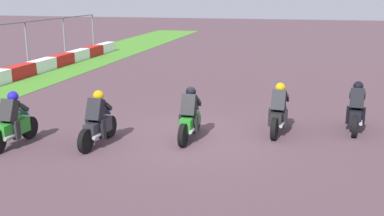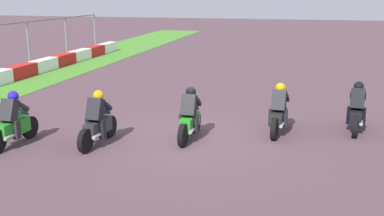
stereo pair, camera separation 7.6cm
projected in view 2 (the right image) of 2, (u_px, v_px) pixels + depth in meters
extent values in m
plane|color=#4F3840|center=(194.00, 138.00, 13.27)|extent=(120.00, 120.00, 0.00)
cube|color=red|center=(21.00, 72.00, 22.32)|extent=(1.99, 0.60, 0.64)
cube|color=white|center=(44.00, 65.00, 24.24)|extent=(1.99, 0.60, 0.64)
cube|color=red|center=(63.00, 60.00, 26.15)|extent=(1.99, 0.60, 0.64)
cube|color=white|center=(80.00, 55.00, 28.06)|extent=(1.99, 0.60, 0.64)
cube|color=red|center=(94.00, 51.00, 29.98)|extent=(1.99, 0.60, 0.64)
cube|color=white|center=(107.00, 48.00, 31.89)|extent=(1.99, 0.60, 0.64)
cylinder|color=slate|center=(28.00, 44.00, 25.86)|extent=(0.10, 0.10, 2.51)
cylinder|color=slate|center=(66.00, 37.00, 29.88)|extent=(0.10, 0.10, 2.51)
cylinder|color=slate|center=(95.00, 31.00, 33.90)|extent=(0.10, 0.10, 2.51)
cylinder|color=black|center=(356.00, 115.00, 14.48)|extent=(0.65, 0.22, 0.64)
cylinder|color=black|center=(355.00, 127.00, 13.21)|extent=(0.65, 0.22, 0.64)
cube|color=black|center=(356.00, 115.00, 13.80)|extent=(1.13, 0.45, 0.40)
ellipsoid|color=black|center=(357.00, 105.00, 13.82)|extent=(0.51, 0.36, 0.24)
cube|color=red|center=(356.00, 119.00, 13.33)|extent=(0.08, 0.17, 0.08)
cylinder|color=#A5A5AD|center=(361.00, 123.00, 13.46)|extent=(0.43, 0.15, 0.10)
cube|color=black|center=(358.00, 99.00, 13.58)|extent=(0.53, 0.45, 0.66)
sphere|color=black|center=(359.00, 86.00, 13.70)|extent=(0.33, 0.33, 0.30)
cube|color=slate|center=(358.00, 100.00, 14.17)|extent=(0.18, 0.28, 0.23)
cube|color=black|center=(349.00, 115.00, 13.76)|extent=(0.20, 0.16, 0.52)
cube|color=black|center=(363.00, 116.00, 13.62)|extent=(0.20, 0.16, 0.52)
cube|color=black|center=(352.00, 95.00, 13.98)|extent=(0.39, 0.15, 0.31)
cube|color=black|center=(364.00, 96.00, 13.86)|extent=(0.39, 0.15, 0.31)
cylinder|color=black|center=(282.00, 117.00, 14.27)|extent=(0.65, 0.20, 0.64)
cylinder|color=black|center=(274.00, 129.00, 12.99)|extent=(0.65, 0.20, 0.64)
cube|color=black|center=(279.00, 117.00, 13.59)|extent=(1.13, 0.43, 0.40)
ellipsoid|color=black|center=(280.00, 106.00, 13.60)|extent=(0.51, 0.35, 0.24)
cube|color=red|center=(276.00, 121.00, 13.12)|extent=(0.08, 0.17, 0.08)
cylinder|color=#A5A5AD|center=(282.00, 125.00, 13.25)|extent=(0.43, 0.14, 0.10)
cube|color=black|center=(279.00, 101.00, 13.37)|extent=(0.52, 0.45, 0.66)
sphere|color=#C3910C|center=(281.00, 88.00, 13.48)|extent=(0.33, 0.33, 0.30)
cube|color=slate|center=(282.00, 102.00, 13.96)|extent=(0.18, 0.27, 0.23)
cube|color=black|center=(271.00, 117.00, 13.54)|extent=(0.19, 0.16, 0.52)
cube|color=black|center=(285.00, 118.00, 13.41)|extent=(0.19, 0.16, 0.52)
cube|color=black|center=(275.00, 97.00, 13.77)|extent=(0.39, 0.14, 0.31)
cube|color=black|center=(287.00, 98.00, 13.65)|extent=(0.39, 0.14, 0.31)
cylinder|color=black|center=(196.00, 122.00, 13.74)|extent=(0.64, 0.15, 0.64)
cylinder|color=black|center=(183.00, 135.00, 12.43)|extent=(0.64, 0.15, 0.64)
cube|color=#278B26|center=(190.00, 122.00, 13.04)|extent=(1.11, 0.34, 0.40)
ellipsoid|color=#278B26|center=(191.00, 111.00, 13.06)|extent=(0.49, 0.31, 0.24)
cube|color=red|center=(185.00, 126.00, 12.56)|extent=(0.06, 0.16, 0.08)
cylinder|color=#A5A5AD|center=(192.00, 130.00, 12.71)|extent=(0.42, 0.11, 0.10)
cube|color=black|center=(189.00, 105.00, 12.82)|extent=(0.49, 0.41, 0.66)
sphere|color=black|center=(191.00, 92.00, 12.94)|extent=(0.31, 0.31, 0.30)
cube|color=slate|center=(194.00, 106.00, 13.42)|extent=(0.16, 0.26, 0.23)
cube|color=black|center=(182.00, 123.00, 12.98)|extent=(0.18, 0.14, 0.52)
cube|color=black|center=(196.00, 124.00, 12.88)|extent=(0.18, 0.14, 0.52)
cube|color=black|center=(186.00, 101.00, 13.22)|extent=(0.39, 0.11, 0.31)
cube|color=black|center=(198.00, 102.00, 13.12)|extent=(0.39, 0.11, 0.31)
cylinder|color=black|center=(110.00, 126.00, 13.27)|extent=(0.65, 0.17, 0.64)
cylinder|color=black|center=(85.00, 141.00, 11.97)|extent=(0.65, 0.17, 0.64)
cube|color=#27272E|center=(98.00, 127.00, 12.57)|extent=(1.11, 0.37, 0.40)
ellipsoid|color=#27272E|center=(99.00, 116.00, 12.59)|extent=(0.49, 0.32, 0.24)
cube|color=red|center=(89.00, 132.00, 12.09)|extent=(0.07, 0.16, 0.08)
cylinder|color=#A5A5AD|center=(97.00, 136.00, 12.23)|extent=(0.42, 0.12, 0.10)
cube|color=black|center=(95.00, 110.00, 12.35)|extent=(0.50, 0.42, 0.66)
sphere|color=#C3910C|center=(98.00, 96.00, 12.47)|extent=(0.31, 0.31, 0.30)
cube|color=slate|center=(106.00, 111.00, 12.95)|extent=(0.17, 0.27, 0.23)
cube|color=black|center=(89.00, 128.00, 12.52)|extent=(0.19, 0.15, 0.52)
cube|color=black|center=(102.00, 129.00, 12.40)|extent=(0.19, 0.15, 0.52)
cube|color=black|center=(96.00, 105.00, 12.75)|extent=(0.39, 0.12, 0.31)
cube|color=black|center=(108.00, 106.00, 12.65)|extent=(0.39, 0.12, 0.31)
cylinder|color=black|center=(30.00, 127.00, 13.18)|extent=(0.65, 0.17, 0.64)
cube|color=#278B26|center=(13.00, 128.00, 12.49)|extent=(1.12, 0.38, 0.40)
ellipsoid|color=#278B26|center=(15.00, 116.00, 12.51)|extent=(0.50, 0.33, 0.24)
cube|color=red|center=(1.00, 132.00, 12.01)|extent=(0.07, 0.16, 0.08)
cylinder|color=#A5A5AD|center=(10.00, 137.00, 12.15)|extent=(0.42, 0.12, 0.10)
cube|color=#242425|center=(9.00, 110.00, 12.27)|extent=(0.50, 0.43, 0.66)
sphere|color=#2219BB|center=(13.00, 96.00, 12.39)|extent=(0.32, 0.32, 0.30)
cube|color=teal|center=(24.00, 111.00, 12.87)|extent=(0.17, 0.27, 0.23)
cube|color=#242425|center=(4.00, 128.00, 12.44)|extent=(0.19, 0.15, 0.52)
cube|color=#242425|center=(17.00, 130.00, 12.32)|extent=(0.19, 0.15, 0.52)
cube|color=#242425|center=(13.00, 106.00, 12.67)|extent=(0.39, 0.12, 0.31)
cube|color=#242425|center=(24.00, 107.00, 12.57)|extent=(0.39, 0.12, 0.31)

